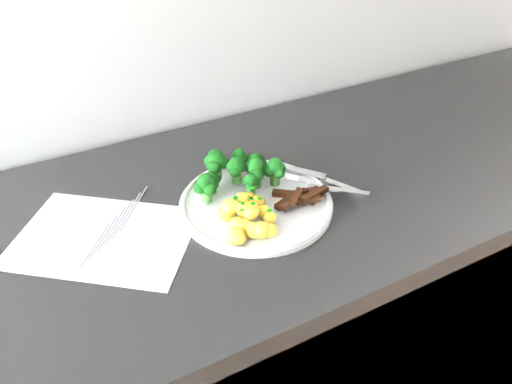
% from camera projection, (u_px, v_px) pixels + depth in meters
% --- Properties ---
extents(counter, '(2.33, 0.58, 0.87)m').
position_uv_depth(counter, '(205.00, 371.00, 1.10)').
color(counter, black).
rests_on(counter, ground).
extents(recipe_paper, '(0.34, 0.32, 0.00)m').
position_uv_depth(recipe_paper, '(104.00, 237.00, 0.80)').
color(recipe_paper, white).
rests_on(recipe_paper, counter).
extents(plate, '(0.27, 0.27, 0.02)m').
position_uv_depth(plate, '(256.00, 203.00, 0.86)').
color(plate, white).
rests_on(plate, counter).
extents(broccoli, '(0.17, 0.12, 0.06)m').
position_uv_depth(broccoli, '(237.00, 169.00, 0.88)').
color(broccoli, '#346726').
rests_on(broccoli, plate).
extents(potatoes, '(0.10, 0.11, 0.04)m').
position_uv_depth(potatoes, '(248.00, 217.00, 0.80)').
color(potatoes, yellow).
rests_on(potatoes, plate).
extents(beef_strips, '(0.11, 0.08, 0.03)m').
position_uv_depth(beef_strips, '(300.00, 197.00, 0.85)').
color(beef_strips, black).
rests_on(beef_strips, plate).
extents(fork, '(0.12, 0.14, 0.02)m').
position_uv_depth(fork, '(325.00, 186.00, 0.88)').
color(fork, silver).
rests_on(fork, plate).
extents(knife, '(0.11, 0.16, 0.02)m').
position_uv_depth(knife, '(330.00, 183.00, 0.91)').
color(knife, silver).
rests_on(knife, plate).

